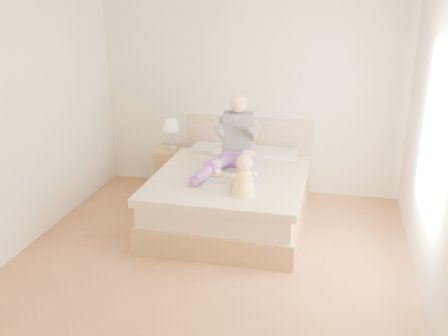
% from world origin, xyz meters
% --- Properties ---
extents(room, '(4.02, 4.22, 2.71)m').
position_xyz_m(room, '(0.08, 0.01, 1.51)').
color(room, brown).
rests_on(room, ground).
extents(bed, '(1.70, 2.18, 1.00)m').
position_xyz_m(bed, '(0.00, 1.08, 0.32)').
color(bed, olive).
rests_on(bed, ground).
extents(nightstand, '(0.46, 0.41, 0.56)m').
position_xyz_m(nightstand, '(-1.00, 1.85, 0.28)').
color(nightstand, olive).
rests_on(nightstand, ground).
extents(lamp, '(0.21, 0.21, 0.42)m').
position_xyz_m(lamp, '(-1.01, 1.83, 0.88)').
color(lamp, silver).
rests_on(lamp, nightstand).
extents(adult, '(0.75, 1.05, 0.88)m').
position_xyz_m(adult, '(0.01, 1.16, 0.87)').
color(adult, '#6C3D99').
rests_on(adult, bed).
extents(tray, '(0.48, 0.38, 0.14)m').
position_xyz_m(tray, '(-0.02, 0.79, 0.64)').
color(tray, silver).
rests_on(tray, bed).
extents(baby, '(0.32, 0.38, 0.43)m').
position_xyz_m(baby, '(0.25, 0.38, 0.78)').
color(baby, '#F2D24C').
rests_on(baby, bed).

